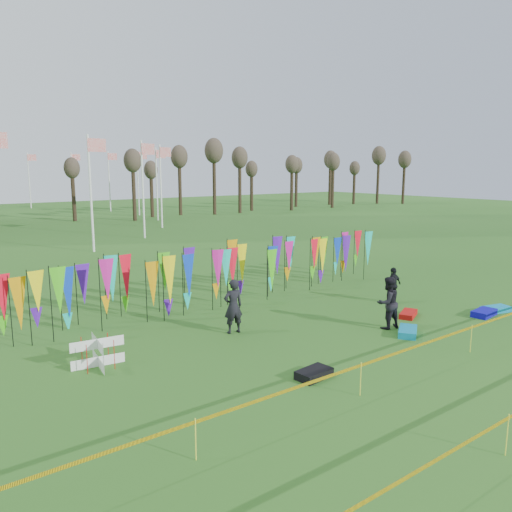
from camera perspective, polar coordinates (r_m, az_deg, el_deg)
ground at (r=16.56m, az=10.10°, el=-10.44°), size 160.00×160.00×0.00m
banner_row at (r=21.50m, az=-2.96°, el=-1.14°), size 18.64×0.64×2.47m
caution_tape_near at (r=14.62m, az=16.99°, el=-10.29°), size 26.00×0.02×0.90m
tree_line at (r=69.71m, az=1.89°, el=10.32°), size 53.92×1.92×7.84m
box_kite at (r=15.50m, az=-17.63°, el=-10.50°), size 0.78×0.78×0.87m
person_left at (r=17.58m, az=-2.63°, el=-5.76°), size 0.78×0.62×1.94m
person_mid at (r=18.69m, az=14.82°, el=-5.18°), size 1.00×0.69×1.91m
person_right at (r=22.34m, az=15.41°, el=-3.22°), size 0.91×0.52×1.55m
kite_bag_turquoise at (r=18.39m, az=16.95°, el=-8.26°), size 1.30×1.14×0.23m
kite_bag_blue at (r=21.73m, az=24.62°, el=-5.93°), size 1.21×0.73×0.24m
kite_bag_red at (r=20.57m, az=17.01°, el=-6.37°), size 1.22×0.93×0.20m
kite_bag_black at (r=14.31m, az=6.64°, el=-13.21°), size 1.08×0.70×0.24m
kite_bag_teal at (r=22.53m, az=25.72°, el=-5.49°), size 1.27×0.83×0.22m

